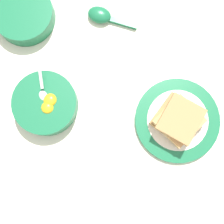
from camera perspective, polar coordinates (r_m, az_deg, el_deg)
The scene contains 6 objects.
ground_plane at distance 0.81m, azimuth 0.13°, elevation 9.41°, with size 3.00×3.00×0.00m, color silver.
egg_bowl at distance 0.78m, azimuth -12.05°, elevation 1.50°, with size 0.16×0.16×0.08m.
toast_plate at distance 0.79m, azimuth 11.84°, elevation -1.51°, with size 0.21×0.21×0.01m.
toast_sandwich at distance 0.76m, azimuth 12.05°, elevation -1.40°, with size 0.13×0.13×0.06m.
soup_spoon at distance 0.84m, azimuth -1.66°, elevation 17.13°, with size 0.11×0.11×0.03m.
congee_bowl at distance 0.86m, azimuth -15.86°, elevation 16.80°, with size 0.15×0.15×0.05m.
Camera 1 is at (-0.21, 0.11, 0.78)m, focal length 50.00 mm.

